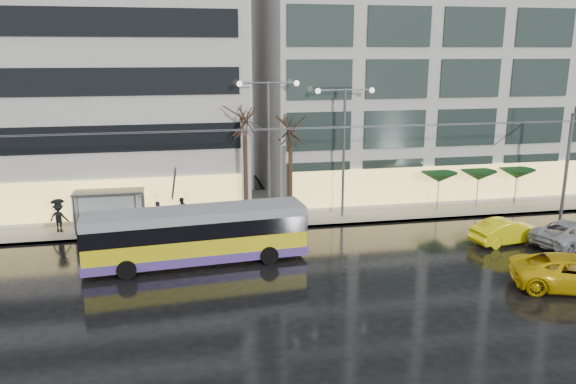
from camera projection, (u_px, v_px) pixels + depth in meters
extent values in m
plane|color=black|center=(265.00, 290.00, 26.46)|extent=(140.00, 140.00, 0.00)
cube|color=gray|center=(262.00, 208.00, 40.14)|extent=(80.00, 10.00, 0.15)
cube|color=slate|center=(274.00, 229.00, 35.43)|extent=(80.00, 0.10, 0.15)
cube|color=beige|center=(460.00, 30.00, 45.03)|extent=(32.00, 14.00, 25.00)
cube|color=gold|center=(197.00, 245.00, 29.63)|extent=(11.64, 3.37, 1.43)
cube|color=#4F3789|center=(197.00, 254.00, 29.75)|extent=(11.68, 3.41, 0.48)
cube|color=black|center=(196.00, 226.00, 29.38)|extent=(11.66, 3.39, 0.86)
cube|color=gray|center=(196.00, 214.00, 29.21)|extent=(11.64, 3.37, 0.48)
cube|color=black|center=(301.00, 220.00, 30.96)|extent=(0.25, 2.20, 1.24)
cube|color=black|center=(80.00, 239.00, 27.86)|extent=(0.25, 2.20, 1.24)
cylinder|color=black|center=(259.00, 241.00, 31.85)|extent=(0.98, 0.42, 0.96)
cylinder|color=black|center=(269.00, 255.00, 29.63)|extent=(0.98, 0.42, 0.96)
cylinder|color=black|center=(126.00, 254.00, 29.90)|extent=(0.98, 0.42, 0.96)
cylinder|color=black|center=(127.00, 270.00, 27.67)|extent=(0.98, 0.42, 0.96)
cylinder|color=#595B60|center=(174.00, 185.00, 29.47)|extent=(0.36, 3.55, 2.51)
cylinder|color=#595B60|center=(173.00, 183.00, 29.91)|extent=(0.36, 3.55, 2.51)
cylinder|color=#595B60|center=(567.00, 165.00, 37.83)|extent=(0.24, 0.24, 7.00)
cylinder|color=#595B60|center=(265.00, 130.00, 30.46)|extent=(42.00, 0.04, 0.04)
cylinder|color=#595B60|center=(264.00, 129.00, 30.94)|extent=(42.00, 0.04, 0.04)
cube|color=#595B60|center=(109.00, 192.00, 34.31)|extent=(4.20, 1.60, 0.12)
cube|color=silver|center=(112.00, 208.00, 35.28)|extent=(4.00, 0.05, 2.20)
cube|color=white|center=(75.00, 213.00, 34.23)|extent=(0.10, 1.40, 2.20)
cylinder|color=#595B60|center=(74.00, 216.00, 33.58)|extent=(0.10, 0.10, 2.40)
cylinder|color=#595B60|center=(78.00, 210.00, 34.91)|extent=(0.10, 0.10, 2.40)
cylinder|color=#595B60|center=(143.00, 213.00, 34.33)|extent=(0.10, 0.10, 2.40)
cylinder|color=#595B60|center=(144.00, 207.00, 35.66)|extent=(0.10, 0.10, 2.40)
cylinder|color=#595B60|center=(269.00, 152.00, 35.98)|extent=(0.18, 0.18, 9.00)
cylinder|color=#595B60|center=(254.00, 83.00, 34.74)|extent=(1.80, 0.10, 0.10)
cylinder|color=#595B60|center=(282.00, 83.00, 35.08)|extent=(1.80, 0.10, 0.10)
sphere|color=#FFF2CC|center=(240.00, 84.00, 34.58)|extent=(0.36, 0.36, 0.36)
sphere|color=#FFF2CC|center=(297.00, 83.00, 35.26)|extent=(0.36, 0.36, 0.36)
cylinder|color=#595B60|center=(344.00, 154.00, 36.98)|extent=(0.18, 0.18, 8.50)
cylinder|color=#595B60|center=(332.00, 90.00, 35.80)|extent=(1.80, 0.10, 0.10)
cylinder|color=#595B60|center=(359.00, 90.00, 36.14)|extent=(1.80, 0.10, 0.10)
sphere|color=#FFF2CC|center=(318.00, 91.00, 35.64)|extent=(0.36, 0.36, 0.36)
sphere|color=#FFF2CC|center=(372.00, 90.00, 36.32)|extent=(0.36, 0.36, 0.36)
cylinder|color=black|center=(246.00, 179.00, 36.30)|extent=(0.28, 0.28, 5.60)
cylinder|color=black|center=(290.00, 181.00, 37.14)|extent=(0.28, 0.28, 4.90)
cylinder|color=#595B60|center=(438.00, 194.00, 39.25)|extent=(0.06, 0.06, 2.20)
cone|color=#113E15|center=(439.00, 177.00, 38.96)|extent=(2.50, 2.50, 0.70)
cylinder|color=#595B60|center=(477.00, 192.00, 39.82)|extent=(0.06, 0.06, 2.20)
cone|color=#113E15|center=(479.00, 175.00, 39.53)|extent=(2.50, 2.50, 0.70)
cylinder|color=#595B60|center=(515.00, 190.00, 40.38)|extent=(0.06, 0.06, 2.20)
cone|color=#113E15|center=(517.00, 174.00, 40.09)|extent=(2.50, 2.50, 0.70)
imported|color=#FFF20D|center=(507.00, 231.00, 32.81)|extent=(4.54, 2.16, 1.44)
imported|color=yellow|center=(576.00, 273.00, 26.41)|extent=(6.40, 4.58, 1.62)
imported|color=#A7A7AC|center=(572.00, 233.00, 32.46)|extent=(5.84, 4.10, 1.48)
imported|color=black|center=(158.00, 215.00, 35.00)|extent=(0.67, 0.47, 1.76)
imported|color=#F55191|center=(157.00, 201.00, 34.79)|extent=(1.03, 1.05, 0.88)
imported|color=black|center=(182.00, 209.00, 36.58)|extent=(0.87, 0.74, 1.58)
imported|color=black|center=(59.00, 217.00, 34.39)|extent=(1.32, 0.97, 1.83)
imported|color=black|center=(58.00, 204.00, 34.19)|extent=(1.01, 1.01, 0.72)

